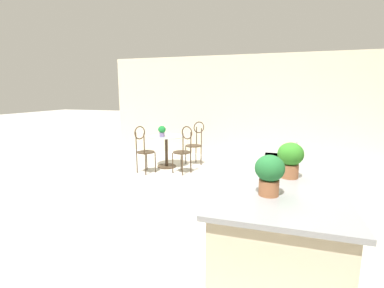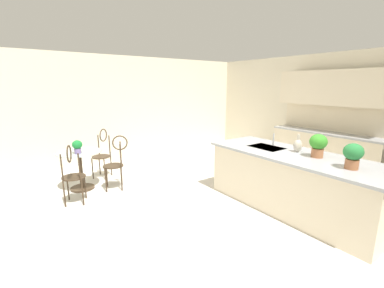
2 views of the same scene
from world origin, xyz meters
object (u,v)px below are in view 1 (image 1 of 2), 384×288
Objects in this scene: chair_toward_desk at (144,147)px; potted_plant_counter_near at (290,158)px; chair_by_island at (195,141)px; potted_plant_on_table at (162,131)px; chair_near_window at (184,147)px; potted_plant_counter_far at (270,172)px; vase_on_counter at (293,159)px; bistro_table at (166,148)px.

potted_plant_counter_near is at bearing 48.72° from chair_toward_desk.
potted_plant_on_table is (0.60, -0.61, 0.31)m from chair_by_island.
chair_toward_desk is 4.21× the size of potted_plant_on_table.
chair_near_window and chair_toward_desk have the same top height.
vase_on_counter is at bearing 166.50° from potted_plant_counter_far.
potted_plant_counter_near is (3.03, 2.66, 0.24)m from potted_plant_on_table.
potted_plant_counter_far reaches higher than chair_toward_desk.
potted_plant_on_table is at bearing -45.69° from chair_by_island.
bistro_table is at bearing 157.23° from chair_toward_desk.
potted_plant_counter_far is at bearing 41.34° from chair_toward_desk.
chair_toward_desk reaches higher than potted_plant_on_table.
chair_near_window is 0.73m from potted_plant_on_table.
chair_near_window reaches higher than potted_plant_on_table.
potted_plant_counter_near reaches higher than chair_by_island.
vase_on_counter is (-0.35, 0.04, -0.09)m from potted_plant_counter_near.
chair_near_window reaches higher than bistro_table.
potted_plant_counter_near is (2.78, 2.05, 0.55)m from chair_near_window.
chair_near_window is 3.50m from potted_plant_counter_near.
potted_plant_counter_far is 0.58m from potted_plant_counter_near.
chair_toward_desk is (0.25, -0.82, 0.00)m from chair_near_window.
chair_toward_desk is 3.62× the size of vase_on_counter.
potted_plant_counter_near reaches higher than potted_plant_counter_far.
chair_toward_desk is at bearing -126.69° from vase_on_counter.
chair_by_island is 3.00× the size of potted_plant_counter_near.
potted_plant_on_table is at bearing -112.30° from chair_near_window.
chair_by_island is 4.21× the size of potted_plant_on_table.
chair_by_island is at bearing 179.49° from chair_near_window.
bistro_table is at bearing -146.61° from potted_plant_counter_far.
chair_toward_desk reaches higher than bistro_table.
potted_plant_counter_far is at bearing 34.86° from potted_plant_on_table.
chair_toward_desk is (1.10, -0.83, 0.00)m from chair_by_island.
chair_by_island reaches higher than bistro_table.
vase_on_counter is at bearing 40.87° from chair_near_window.
vase_on_counter is at bearing 43.45° from bistro_table.
chair_by_island is at bearing -155.81° from potted_plant_counter_far.
bistro_table is at bearing -140.36° from potted_plant_counter_near.
bistro_table is 2.41× the size of potted_plant_counter_far.
chair_by_island is 3.62× the size of vase_on_counter.
potted_plant_on_table is 0.75× the size of potted_plant_counter_far.
potted_plant_counter_near is 0.36m from vase_on_counter.
potted_plant_counter_far is at bearing -17.32° from potted_plant_counter_near.
chair_near_window is at bearing 55.80° from bistro_table.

